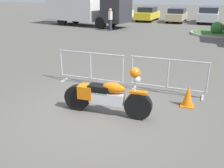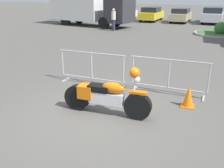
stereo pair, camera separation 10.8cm
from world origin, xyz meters
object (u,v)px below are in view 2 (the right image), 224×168
Objects in this scene: crowd_barrier_near at (92,68)px; crowd_barrier_far at (169,76)px; parked_car_blue at (73,12)px; parked_car_white at (124,13)px; motorcycle at (106,96)px; traffic_cone at (188,96)px; parked_car_black at (97,12)px; box_truck at (87,7)px; parked_car_yellow at (151,14)px; parked_car_tan at (181,15)px; parked_car_silver at (213,15)px; pedestrian at (114,19)px.

crowd_barrier_near is 1.00× the size of crowd_barrier_far.
parked_car_blue is 1.04× the size of parked_car_white.
traffic_cone is (1.87, 1.14, -0.19)m from motorcycle.
crowd_barrier_far is 20.95m from parked_car_white.
motorcycle is 0.49× the size of parked_car_black.
parked_car_blue is at bearing 141.28° from box_truck.
parked_car_tan is (3.00, -0.11, -0.03)m from parked_car_yellow.
parked_car_silver reaches higher than parked_car_white.
parked_car_silver is (5.99, 0.15, 0.04)m from parked_car_yellow.
box_truck is 9.55m from parked_car_tan.
pedestrian is (-1.29, -8.02, 0.20)m from parked_car_yellow.
crowd_barrier_far is at bearing -154.70° from parked_car_white.
traffic_cone is (9.93, -14.57, -1.35)m from box_truck.
parked_car_tan reaches higher than crowd_barrier_near.
parked_car_blue is at bearing 119.67° from motorcycle.
motorcycle is 23.16m from parked_car_black.
parked_car_black reaches higher than parked_car_yellow.
box_truck is 12.19m from parked_car_silver.
crowd_barrier_far is 3.87× the size of traffic_cone.
motorcycle is 21.39m from parked_car_tan.
box_truck is at bearing 167.59° from parked_car_white.
crowd_barrier_far is 0.56× the size of parked_car_tan.
motorcycle is at bearing 60.88° from pedestrian.
parked_car_silver reaches higher than parked_car_yellow.
parked_car_yellow is at bearing 96.40° from crowd_barrier_near.
parked_car_yellow is at bearing 63.51° from box_truck.
parked_car_yellow is 1.04× the size of parked_car_tan.
parked_car_tan is at bearing -84.67° from parked_car_blue.
box_truck reaches higher than parked_car_yellow.
parked_car_silver is (2.55, 21.64, 0.28)m from motorcycle.
parked_car_yellow is 0.94× the size of parked_car_silver.
box_truck is at bearing 130.49° from parked_car_tan.
crowd_barrier_near is at bearing -178.47° from parked_car_tan.
parked_car_black is (-8.20, 19.33, 0.21)m from crowd_barrier_near.
box_truck reaches higher than parked_car_tan.
parked_car_white is 7.35× the size of traffic_cone.
parked_car_yellow is at bearing 104.60° from traffic_cone.
pedestrian is at bearing 106.70° from crowd_barrier_near.
parked_car_silver is (14.98, 0.57, 0.00)m from parked_car_blue.
parked_car_tan is 0.90× the size of parked_car_silver.
motorcycle is 21.77m from parked_car_yellow.
crowd_barrier_far is at bearing 55.11° from motorcycle.
parked_car_black is 3.00m from parked_car_white.
box_truck is at bearing 123.01° from parked_car_silver.
parked_car_white is at bearing 97.27° from parked_car_yellow.
parked_car_tan is (-0.44, 21.39, 0.21)m from motorcycle.
parked_car_blue is at bearing -93.06° from pedestrian.
crowd_barrier_far is at bearing -44.04° from box_truck.
parked_car_yellow reaches higher than crowd_barrier_far.
parked_car_yellow is 21.04m from traffic_cone.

